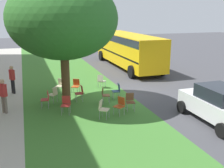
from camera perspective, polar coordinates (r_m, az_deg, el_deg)
name	(u,v)px	position (r m, az deg, el deg)	size (l,w,h in m)	color
ground	(131,93)	(16.15, 4.03, -1.97)	(80.00, 80.00, 0.00)	#424247
grass_verge	(79,98)	(15.26, -7.17, -3.07)	(48.00, 6.00, 0.01)	#3D752D
street_tree	(63,19)	(13.61, -10.48, 13.49)	(5.43, 5.43, 6.43)	brown
chair_0	(76,85)	(16.07, -7.75, -0.23)	(0.57, 0.57, 0.88)	#C64C1E
chair_1	(120,105)	(12.62, 1.71, -4.41)	(0.57, 0.57, 0.88)	#C64C1E
chair_2	(101,80)	(17.08, -2.34, 0.82)	(0.59, 0.59, 0.88)	#ADA393
chair_3	(46,98)	(13.94, -13.91, -2.95)	(0.47, 0.47, 0.88)	#B7332D
chair_4	(80,92)	(14.67, -6.84, -1.69)	(0.43, 0.43, 0.88)	#B7332D
chair_5	(60,85)	(16.33, -11.01, -0.12)	(0.59, 0.58, 0.88)	beige
chair_6	(130,100)	(13.22, 3.89, -3.51)	(0.49, 0.49, 0.88)	brown
chair_7	(117,90)	(14.97, 1.09, -1.24)	(0.46, 0.47, 0.88)	#335184
chair_8	(66,103)	(12.94, -9.85, -4.13)	(0.54, 0.53, 0.88)	#B7332D
chair_9	(53,93)	(14.64, -12.43, -1.99)	(0.58, 0.59, 0.88)	beige
chair_10	(105,94)	(14.21, -1.61, -2.15)	(0.49, 0.50, 0.88)	brown
chair_11	(103,108)	(12.21, -1.99, -5.10)	(0.58, 0.58, 0.88)	beige
parked_car	(218,104)	(12.61, 21.71, -4.01)	(3.70, 1.92, 1.65)	silver
school_bus	(128,47)	(23.58, 3.35, 7.86)	(10.40, 2.80, 2.88)	yellow
pedestrian_0	(12,78)	(16.92, -20.56, 1.14)	(0.41, 0.35, 1.69)	black
pedestrian_1	(3,95)	(13.74, -22.23, -2.14)	(0.40, 0.39, 1.69)	#726659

